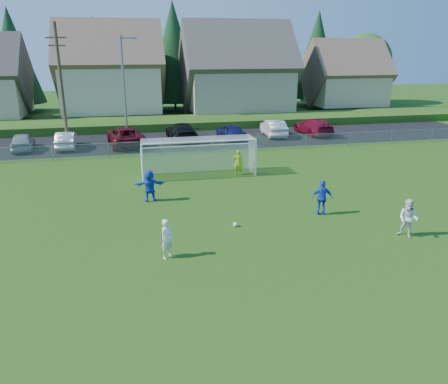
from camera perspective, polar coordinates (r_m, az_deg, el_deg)
The scene contains 22 objects.
ground at distance 14.80m, azimuth 6.84°, elevation -14.87°, with size 160.00×160.00×0.00m, color #193D0C.
asphalt_lot at distance 40.19m, azimuth -5.97°, elevation 6.71°, with size 60.00×60.00×0.00m, color black.
grass_embankment at distance 47.45m, azimuth -7.04°, elevation 8.95°, with size 70.00×6.00×0.80m, color #1E420F.
soccer_ball at distance 20.71m, azimuth 1.49°, elevation -4.26°, with size 0.22×0.22×0.22m, color white.
player_white_a at distance 17.65m, azimuth -7.45°, elevation -6.07°, with size 0.60×0.39×1.64m, color white.
player_white_b at distance 20.96m, azimuth 22.91°, elevation -3.22°, with size 0.86×0.67×1.77m, color white.
player_blue_a at distance 22.45m, azimuth 12.70°, elevation -0.74°, with size 1.05×0.44×1.79m, color blue.
player_blue_b at distance 24.19m, azimuth -9.67°, elevation 0.82°, with size 1.64×0.52×1.77m, color blue.
goalkeeper at distance 28.91m, azimuth 1.86°, elevation 3.89°, with size 0.62×0.40×1.69m, color #ABCB17.
car_a at distance 39.65m, azimuth -24.84°, elevation 5.99°, with size 1.68×4.19×1.43m, color #989A9F.
car_b at distance 38.98m, azimuth -19.90°, elevation 6.39°, with size 1.48×4.26×1.40m, color silver.
car_c at distance 38.76m, azimuth -12.75°, elevation 7.16°, with size 2.72×5.91×1.64m, color #510915.
car_d at distance 40.24m, azimuth -5.58°, elevation 7.87°, with size 2.20×5.41×1.57m, color black.
car_e at distance 40.23m, azimuth 0.90°, elevation 7.88°, with size 1.73×4.31×1.47m, color #161B4E.
car_f at distance 42.18m, azimuth 6.49°, elevation 8.31°, with size 1.64×4.71×1.55m, color silver.
car_g at distance 43.59m, azimuth 11.63°, elevation 8.38°, with size 2.17×5.35×1.55m, color maroon.
soccer_goal at distance 28.75m, azimuth -3.43°, elevation 5.39°, with size 7.42×1.90×2.50m.
chainlink_fence at distance 34.71m, azimuth -4.95°, elevation 5.93°, with size 52.06×0.06×1.20m.
streetlight at distance 37.77m, azimuth -12.83°, elevation 13.04°, with size 1.38×0.18×9.00m.
utility_pole at distance 39.09m, azimuth -20.47°, elevation 12.98°, with size 1.60×0.26×10.00m.
houses_row at distance 54.46m, azimuth -5.97°, elevation 17.52°, with size 53.90×11.45×13.27m.
tree_row at distance 60.61m, azimuth -7.59°, elevation 17.14°, with size 65.98×12.36×13.80m.
Camera 1 is at (-4.28, -11.63, 8.09)m, focal length 35.00 mm.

